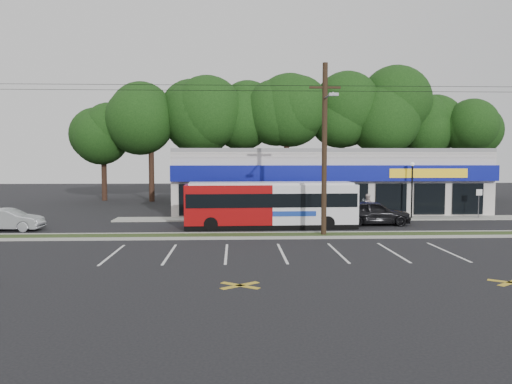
{
  "coord_description": "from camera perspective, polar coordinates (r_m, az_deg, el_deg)",
  "views": [
    {
      "loc": [
        -2.17,
        -27.68,
        4.63
      ],
      "look_at": [
        -0.79,
        5.0,
        2.33
      ],
      "focal_mm": 35.0,
      "sensor_mm": 36.0,
      "label": 1
    }
  ],
  "objects": [
    {
      "name": "ground",
      "position": [
        28.15,
        2.04,
        -5.44
      ],
      "size": [
        120.0,
        120.0,
        0.0
      ],
      "primitive_type": "plane",
      "color": "black",
      "rests_on": "ground"
    },
    {
      "name": "grass_strip",
      "position": [
        29.13,
        1.89,
        -5.0
      ],
      "size": [
        40.0,
        1.6,
        0.12
      ],
      "primitive_type": "cube",
      "color": "#2B3B18",
      "rests_on": "ground"
    },
    {
      "name": "curb_south",
      "position": [
        28.29,
        2.02,
        -5.25
      ],
      "size": [
        40.0,
        0.25,
        0.14
      ],
      "primitive_type": "cube",
      "color": "#9E9E93",
      "rests_on": "ground"
    },
    {
      "name": "curb_north",
      "position": [
        29.96,
        1.77,
        -4.73
      ],
      "size": [
        40.0,
        0.25,
        0.14
      ],
      "primitive_type": "cube",
      "color": "#9E9E93",
      "rests_on": "ground"
    },
    {
      "name": "sidewalk",
      "position": [
        37.66,
        8.59,
        -3.0
      ],
      "size": [
        32.0,
        2.2,
        0.1
      ],
      "primitive_type": "cube",
      "color": "#9E9E93",
      "rests_on": "ground"
    },
    {
      "name": "strip_mall",
      "position": [
        44.31,
        7.55,
        1.43
      ],
      "size": [
        25.0,
        12.55,
        5.3
      ],
      "color": "beige",
      "rests_on": "ground"
    },
    {
      "name": "utility_pole",
      "position": [
        29.05,
        7.53,
        5.54
      ],
      "size": [
        50.0,
        2.77,
        10.0
      ],
      "color": "black",
      "rests_on": "ground"
    },
    {
      "name": "lamp_post",
      "position": [
        38.84,
        17.41,
        0.95
      ],
      "size": [
        0.3,
        0.3,
        4.25
      ],
      "color": "black",
      "rests_on": "ground"
    },
    {
      "name": "sign_post",
      "position": [
        40.67,
        24.12,
        -0.66
      ],
      "size": [
        0.45,
        0.1,
        2.23
      ],
      "color": "#59595E",
      "rests_on": "ground"
    },
    {
      "name": "tree_line",
      "position": [
        54.17,
        4.17,
        8.03
      ],
      "size": [
        46.76,
        6.76,
        11.83
      ],
      "color": "black",
      "rests_on": "ground"
    },
    {
      "name": "metrobus",
      "position": [
        32.41,
        1.7,
        -1.37
      ],
      "size": [
        11.19,
        2.73,
        2.99
      ],
      "rotation": [
        0.0,
        0.0,
        0.03
      ],
      "color": "#960B0C",
      "rests_on": "ground"
    },
    {
      "name": "car_dark",
      "position": [
        34.86,
        13.22,
        -2.31
      ],
      "size": [
        5.06,
        2.19,
        1.7
      ],
      "primitive_type": "imported",
      "rotation": [
        0.0,
        0.0,
        1.61
      ],
      "color": "black",
      "rests_on": "ground"
    },
    {
      "name": "car_silver",
      "position": [
        34.99,
        -26.47,
        -2.85
      ],
      "size": [
        4.25,
        1.57,
        1.39
      ],
      "primitive_type": "imported",
      "rotation": [
        0.0,
        0.0,
        1.55
      ],
      "color": "#9EA1A5",
      "rests_on": "ground"
    },
    {
      "name": "pedestrian_a",
      "position": [
        36.67,
        4.76,
        -1.92
      ],
      "size": [
        0.72,
        0.71,
        1.68
      ],
      "primitive_type": "imported",
      "rotation": [
        0.0,
        0.0,
        3.9
      ],
      "color": "beige",
      "rests_on": "ground"
    },
    {
      "name": "pedestrian_b",
      "position": [
        37.65,
        12.58,
        -1.67
      ],
      "size": [
        1.03,
        0.86,
        1.91
      ],
      "primitive_type": "imported",
      "rotation": [
        0.0,
        0.0,
        2.99
      ],
      "color": "beige",
      "rests_on": "ground"
    }
  ]
}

